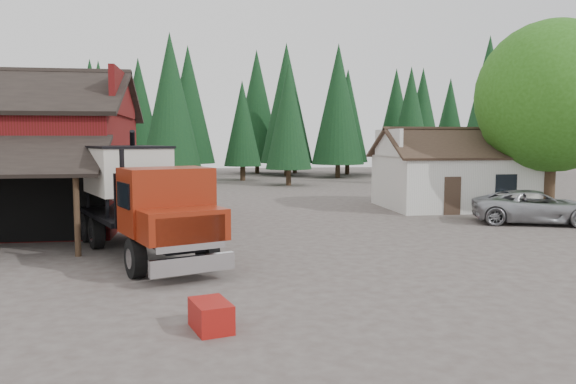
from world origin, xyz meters
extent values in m
plane|color=#4C413B|center=(0.00, 0.00, 0.00)|extent=(120.00, 120.00, 0.00)
cube|color=black|center=(-11.00, 12.50, 6.00)|extent=(12.80, 5.53, 2.35)
cube|color=maroon|center=(-5.00, 10.00, 6.00)|extent=(0.25, 7.00, 2.00)
cylinder|color=#382619|center=(-5.60, 2.10, 1.40)|extent=(0.20, 0.20, 2.80)
cube|color=silver|center=(13.00, 13.00, 1.50)|extent=(8.00, 6.00, 3.00)
cube|color=#38281E|center=(13.00, 11.50, 3.75)|extent=(8.60, 3.42, 1.80)
cube|color=#38281E|center=(13.00, 14.50, 3.75)|extent=(8.60, 3.42, 1.80)
cube|color=silver|center=(9.00, 13.00, 3.75)|extent=(0.20, 4.20, 1.50)
cube|color=silver|center=(17.00, 13.00, 3.75)|extent=(0.20, 4.20, 1.50)
cube|color=#38281E|center=(11.50, 9.98, 1.00)|extent=(0.90, 0.06, 2.00)
cube|color=black|center=(14.50, 9.98, 1.60)|extent=(1.20, 0.06, 1.00)
cylinder|color=#382619|center=(17.00, 10.00, 1.60)|extent=(0.60, 0.60, 3.20)
sphere|color=#295E15|center=(17.00, 10.00, 6.20)|extent=(8.00, 8.00, 8.00)
sphere|color=#295E15|center=(15.80, 10.80, 5.00)|extent=(4.40, 4.40, 4.40)
cylinder|color=#382619|center=(6.00, 30.00, 0.80)|extent=(0.44, 0.44, 1.60)
cone|color=black|center=(6.00, 30.00, 5.90)|extent=(3.96, 3.96, 9.00)
cylinder|color=#382619|center=(22.00, 26.00, 0.80)|extent=(0.44, 0.44, 1.60)
cone|color=black|center=(22.00, 26.00, 6.90)|extent=(4.84, 4.84, 11.00)
cylinder|color=#382619|center=(-4.00, 34.00, 0.80)|extent=(0.44, 0.44, 1.60)
cone|color=black|center=(-4.00, 34.00, 7.40)|extent=(5.28, 5.28, 12.00)
cylinder|color=black|center=(-3.34, -1.26, 0.57)|extent=(0.77, 1.20, 1.14)
cylinder|color=black|center=(-1.32, -0.44, 0.57)|extent=(0.77, 1.20, 1.14)
cylinder|color=black|center=(-5.22, 3.37, 0.57)|extent=(0.77, 1.20, 1.14)
cylinder|color=black|center=(-3.19, 4.19, 0.57)|extent=(0.77, 1.20, 1.14)
cylinder|color=black|center=(-5.76, 4.72, 0.57)|extent=(0.77, 1.20, 1.14)
cylinder|color=black|center=(-3.74, 5.54, 0.57)|extent=(0.77, 1.20, 1.14)
cube|color=black|center=(-3.58, 2.23, 0.99)|extent=(4.42, 8.72, 0.42)
cube|color=silver|center=(-1.72, -2.35, 0.57)|extent=(2.29, 1.07, 0.47)
cube|color=silver|center=(-1.76, -2.25, 1.40)|extent=(1.87, 0.84, 0.94)
cube|color=maroon|center=(-2.00, -1.67, 1.56)|extent=(2.68, 2.13, 0.88)
cube|color=maroon|center=(-2.50, -0.42, 2.13)|extent=(2.98, 2.58, 1.93)
cube|color=black|center=(-2.19, -1.19, 2.45)|extent=(2.06, 0.90, 0.94)
cylinder|color=black|center=(-3.82, 0.06, 2.71)|extent=(0.19, 0.19, 1.87)
cube|color=black|center=(-2.89, 0.55, 2.08)|extent=(2.41, 1.07, 1.66)
cube|color=black|center=(-4.12, 3.58, 1.27)|extent=(4.72, 6.59, 0.17)
cube|color=beige|center=(-4.12, 3.58, 2.81)|extent=(3.51, 4.08, 1.66)
cone|color=beige|center=(-4.12, 3.58, 1.77)|extent=(2.98, 2.98, 0.73)
cube|color=black|center=(-4.12, 3.58, 3.66)|extent=(3.64, 4.22, 0.08)
cylinder|color=black|center=(-4.09, 5.17, 2.71)|extent=(0.47, 2.31, 3.18)
cube|color=maroon|center=(-5.64, 5.66, 1.56)|extent=(0.89, 1.01, 0.47)
cylinder|color=silver|center=(-1.65, 0.66, 0.88)|extent=(0.93, 1.18, 0.58)
imported|color=#9EA0A5|center=(14.00, 6.50, 0.79)|extent=(6.20, 4.35, 1.57)
cube|color=maroon|center=(-1.31, -6.00, 0.30)|extent=(0.97, 1.25, 0.60)
camera|label=1|loc=(-1.49, -17.42, 3.94)|focal=35.00mm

